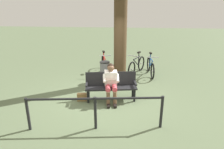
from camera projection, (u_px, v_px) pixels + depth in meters
ground_plane at (104, 101)px, 6.51m from camera, size 40.00×40.00×0.00m
bench at (111, 84)px, 6.50m from camera, size 1.65×0.72×0.87m
person_reading at (111, 81)px, 6.29m from camera, size 0.53×0.81×1.20m
handbag at (82, 97)px, 6.50m from camera, size 0.32×0.19×0.24m
tree_trunk at (120, 32)px, 7.40m from camera, size 0.47×0.47×3.89m
litter_bin at (105, 72)px, 7.97m from camera, size 0.39×0.39×0.81m
bicycle_red at (150, 67)px, 8.73m from camera, size 0.48×1.68×0.94m
bicycle_green at (137, 66)px, 8.89m from camera, size 0.78×1.55×0.94m
bicycle_orange at (120, 65)px, 8.96m from camera, size 0.48×1.68×0.94m
bicycle_black at (104, 65)px, 8.99m from camera, size 0.57×1.64×0.94m
railing_fence at (95, 107)px, 4.90m from camera, size 3.26×0.47×0.85m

